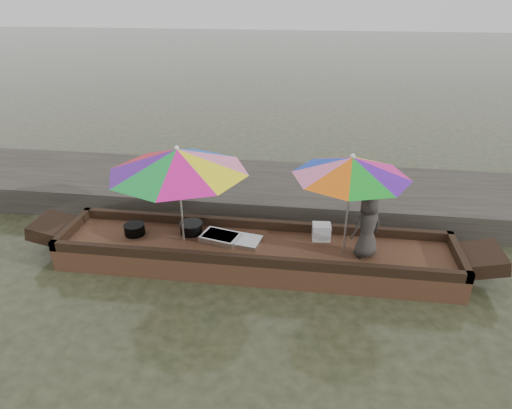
# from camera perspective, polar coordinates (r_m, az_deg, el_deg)

# --- Properties ---
(water) EXTENTS (80.00, 80.00, 0.00)m
(water) POSITION_cam_1_polar(r_m,az_deg,el_deg) (7.22, -0.11, -7.50)
(water) COLOR #272B18
(water) RESTS_ON ground
(dock) EXTENTS (22.00, 2.20, 0.50)m
(dock) POSITION_cam_1_polar(r_m,az_deg,el_deg) (9.02, 1.84, 1.49)
(dock) COLOR #2D2B26
(dock) RESTS_ON ground
(boat_hull) EXTENTS (6.07, 1.20, 0.35)m
(boat_hull) POSITION_cam_1_polar(r_m,az_deg,el_deg) (7.13, -0.11, -6.33)
(boat_hull) COLOR #3A2011
(boat_hull) RESTS_ON water
(cooking_pot) EXTENTS (0.32, 0.32, 0.17)m
(cooking_pot) POSITION_cam_1_polar(r_m,az_deg,el_deg) (7.55, -14.95, -3.03)
(cooking_pot) COLOR black
(cooking_pot) RESTS_ON boat_hull
(tray_crayfish) EXTENTS (0.66, 0.53, 0.09)m
(tray_crayfish) POSITION_cam_1_polar(r_m,az_deg,el_deg) (7.18, -4.47, -4.10)
(tray_crayfish) COLOR silver
(tray_crayfish) RESTS_ON boat_hull
(tray_scallop) EXTENTS (0.64, 0.50, 0.06)m
(tray_scallop) POSITION_cam_1_polar(r_m,az_deg,el_deg) (7.11, -1.79, -4.50)
(tray_scallop) COLOR silver
(tray_scallop) RESTS_ON boat_hull
(charcoal_grill) EXTENTS (0.35, 0.35, 0.17)m
(charcoal_grill) POSITION_cam_1_polar(r_m,az_deg,el_deg) (7.41, -8.10, -2.95)
(charcoal_grill) COLOR black
(charcoal_grill) RESTS_ON boat_hull
(supply_bag) EXTENTS (0.30, 0.24, 0.26)m
(supply_bag) POSITION_cam_1_polar(r_m,az_deg,el_deg) (7.21, 8.17, -3.39)
(supply_bag) COLOR silver
(supply_bag) RESTS_ON boat_hull
(vendor) EXTENTS (0.56, 0.51, 0.96)m
(vendor) POSITION_cam_1_polar(r_m,az_deg,el_deg) (6.75, 13.75, -2.71)
(vendor) COLOR #312D2A
(vendor) RESTS_ON boat_hull
(umbrella_bow) EXTENTS (2.10, 2.10, 1.55)m
(umbrella_bow) POSITION_cam_1_polar(r_m,az_deg,el_deg) (6.90, -9.44, 1.14)
(umbrella_bow) COLOR pink
(umbrella_bow) RESTS_ON boat_hull
(umbrella_stern) EXTENTS (1.78, 1.78, 1.55)m
(umbrella_stern) POSITION_cam_1_polar(r_m,az_deg,el_deg) (6.63, 11.42, -0.10)
(umbrella_stern) COLOR #E5148D
(umbrella_stern) RESTS_ON boat_hull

